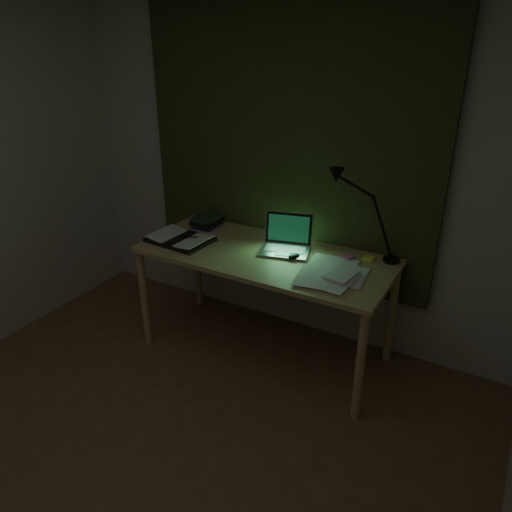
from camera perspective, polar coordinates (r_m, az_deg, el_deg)
The scene contains 12 objects.
floor at distance 2.92m, azimuth -16.77°, elevation -25.45°, with size 3.50×4.00×0.00m, color brown.
wall_back at distance 3.63m, azimuth 3.62°, elevation 9.80°, with size 3.50×0.00×2.50m, color beige.
curtain at distance 3.54m, azimuth 3.41°, elevation 12.78°, with size 2.20×0.06×2.00m, color #2B2D16.
desk at distance 3.56m, azimuth 0.96°, elevation -5.50°, with size 1.73×0.76×0.79m, color tan, non-canonical shape.
laptop at distance 3.35m, azimuth 3.31°, elevation 2.27°, with size 0.33×0.37×0.24m, color #A4A4A8, non-canonical shape.
open_textbook at distance 3.60m, azimuth -8.65°, elevation 1.97°, with size 0.43×0.31×0.04m, color silver, non-canonical shape.
book_stack at distance 3.84m, azimuth -5.62°, elevation 4.03°, with size 0.18×0.21×0.08m, color silver, non-canonical shape.
loose_papers at distance 3.14m, azimuth 9.00°, elevation -1.85°, with size 0.34×0.36×0.02m, color silver, non-canonical shape.
mouse at distance 3.30m, azimuth 4.37°, elevation -0.04°, with size 0.06×0.09×0.03m, color black.
sticky_yellow at distance 3.37m, azimuth 12.79°, elevation -0.25°, with size 0.07×0.07×0.01m, color #F6FD35.
sticky_pink at distance 3.36m, azimuth 10.42°, elevation -0.13°, with size 0.07×0.07×0.02m, color #E95A9F.
desk_lamp at distance 3.27m, azimuth 15.75°, elevation 4.06°, with size 0.39×0.31×0.59m, color black, non-canonical shape.
Camera 1 is at (1.52, -1.15, 2.21)m, focal length 35.00 mm.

